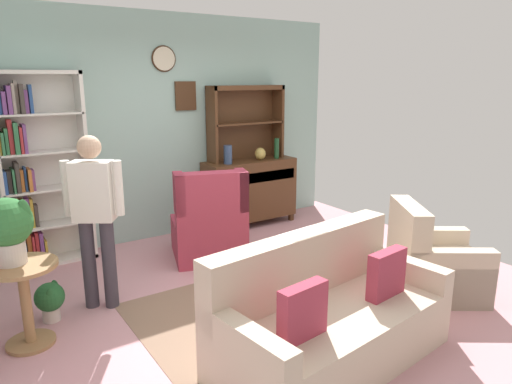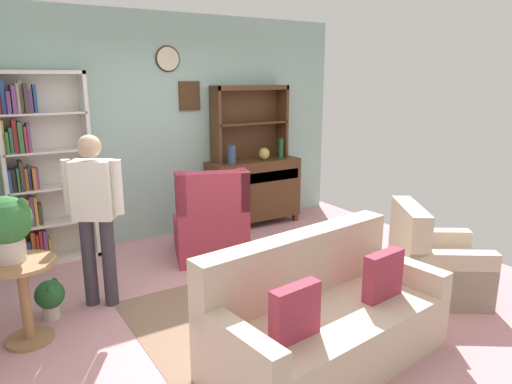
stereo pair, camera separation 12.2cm
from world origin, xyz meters
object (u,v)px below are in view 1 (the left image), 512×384
sideboard (250,189)px  book_stack (290,264)px  bottle_wine (277,148)px  person_reading (95,210)px  vase_round (260,154)px  plant_stand (25,296)px  bookshelf (35,173)px  wingback_chair (209,226)px  sideboard_hutch (245,112)px  potted_plant_small (50,299)px  coffee_table (281,272)px  potted_plant_large (6,226)px  couch_floral (328,319)px  armchair_floral (432,264)px  vase_tall (228,155)px

sideboard → book_stack: size_ratio=5.75×
bottle_wine → person_reading: (-2.83, -1.20, -0.15)m
vase_round → bottle_wine: 0.27m
plant_stand → bookshelf: bearing=76.7°
wingback_chair → vase_round: bearing=31.9°
sideboard_hutch → book_stack: 2.89m
book_stack → sideboard: bearing=64.9°
person_reading → potted_plant_small: bearing=-176.8°
coffee_table → book_stack: bearing=-73.2°
potted_plant_small → person_reading: person_reading is taller
plant_stand → potted_plant_large: potted_plant_large is taller
couch_floral → plant_stand: couch_floral is taller
couch_floral → armchair_floral: 1.59m
wingback_chair → plant_stand: bearing=-158.4°
bookshelf → plant_stand: size_ratio=3.14×
armchair_floral → potted_plant_large: size_ratio=2.10×
wingback_chair → plant_stand: wingback_chair is taller
sideboard_hutch → coffee_table: bearing=-115.5°
sideboard → armchair_floral: sideboard is taller
vase_round → person_reading: (-2.57, -1.22, -0.10)m
vase_round → potted_plant_small: (-3.00, -1.25, -0.81)m
wingback_chair → potted_plant_large: (-2.06, -0.74, 0.58)m
armchair_floral → person_reading: bearing=151.5°
sideboard_hutch → vase_round: size_ratio=6.47×
armchair_floral → wingback_chair: size_ratio=1.02×
bookshelf → plant_stand: 1.85m
armchair_floral → person_reading: size_ratio=0.68×
vase_round → plant_stand: vase_round is taller
wingback_chair → book_stack: size_ratio=4.64×
bottle_wine → coffee_table: 2.72m
potted_plant_large → bookshelf: bearing=74.4°
sideboard_hutch → wingback_chair: 1.85m
bottle_wine → couch_floral: size_ratio=0.15×
vase_tall → couch_floral: (-0.89, -2.94, -0.73)m
sideboard → plant_stand: 3.48m
sideboard → potted_plant_small: size_ratio=3.80×
potted_plant_large → plant_stand: bearing=-39.8°
armchair_floral → potted_plant_small: armchair_floral is taller
vase_tall → person_reading: bearing=-149.4°
wingback_chair → sideboard_hutch: bearing=40.7°
plant_stand → couch_floral: bearing=-38.0°
bookshelf → book_stack: (1.59, -2.41, -0.58)m
vase_round → plant_stand: bearing=-154.3°
bookshelf → vase_round: size_ratio=12.35×
potted_plant_small → couch_floral: bearing=-47.0°
sideboard → coffee_table: (-1.12, -2.24, -0.16)m
armchair_floral → coffee_table: armchair_floral is taller
vase_round → coffee_table: bearing=-119.9°
bookshelf → sideboard_hutch: bookshelf is taller
vase_tall → bookshelf: bearing=176.0°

